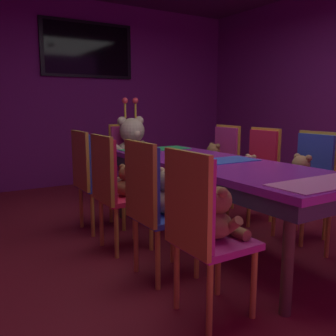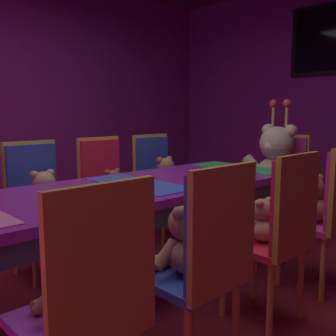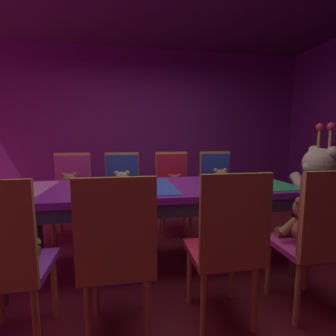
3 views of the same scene
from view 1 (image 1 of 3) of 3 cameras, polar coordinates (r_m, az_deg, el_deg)
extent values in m
plane|color=maroon|center=(3.45, 7.15, -11.25)|extent=(7.90, 7.90, 0.00)
cube|color=#721E72|center=(6.06, -12.25, 11.04)|extent=(5.20, 0.12, 2.80)
cube|color=purple|center=(3.27, 7.41, 0.56)|extent=(0.90, 2.52, 0.05)
cube|color=#33333F|center=(3.28, 7.38, -0.74)|extent=(0.88, 2.47, 0.10)
cylinder|color=#4C3826|center=(4.46, 1.93, -1.79)|extent=(0.07, 0.07, 0.69)
cylinder|color=#4C3826|center=(4.09, -7.04, -2.89)|extent=(0.07, 0.07, 0.69)
cylinder|color=#4C3826|center=(2.32, 17.83, -13.12)|extent=(0.07, 0.07, 0.69)
cube|color=pink|center=(2.54, 22.84, -2.09)|extent=(0.77, 0.32, 0.01)
cube|color=blue|center=(3.26, 7.42, 1.04)|extent=(0.77, 0.32, 0.01)
cube|color=green|center=(4.14, -1.97, 2.92)|extent=(0.77, 0.32, 0.01)
cube|color=#CC338C|center=(2.21, 7.21, -11.22)|extent=(0.40, 0.40, 0.04)
cube|color=#CC338C|center=(2.03, 3.38, -5.10)|extent=(0.05, 0.38, 0.50)
cube|color=gold|center=(2.01, 2.88, -5.19)|extent=(0.03, 0.41, 0.55)
cylinder|color=gold|center=(2.51, 7.66, -14.33)|extent=(0.04, 0.04, 0.42)
cylinder|color=gold|center=(2.30, 12.96, -16.87)|extent=(0.04, 0.04, 0.42)
cylinder|color=gold|center=(2.34, 1.33, -16.13)|extent=(0.04, 0.04, 0.42)
cylinder|color=gold|center=(2.10, 6.37, -19.26)|extent=(0.04, 0.04, 0.42)
ellipsoid|color=olive|center=(2.18, 7.26, -8.59)|extent=(0.20, 0.20, 0.16)
sphere|color=olive|center=(2.15, 7.71, -4.91)|extent=(0.16, 0.16, 0.16)
sphere|color=#AE7747|center=(2.18, 8.79, -5.01)|extent=(0.06, 0.06, 0.06)
sphere|color=olive|center=(2.17, 6.39, -3.13)|extent=(0.06, 0.06, 0.06)
sphere|color=olive|center=(2.08, 8.41, -3.73)|extent=(0.06, 0.06, 0.06)
cylinder|color=olive|center=(2.27, 6.50, -7.40)|extent=(0.05, 0.14, 0.13)
cylinder|color=olive|center=(2.13, 9.82, -8.66)|extent=(0.05, 0.14, 0.13)
cylinder|color=olive|center=(2.31, 8.92, -8.94)|extent=(0.07, 0.15, 0.07)
cylinder|color=olive|center=(2.24, 10.68, -9.62)|extent=(0.07, 0.15, 0.07)
cube|color=#2D47B2|center=(2.68, -0.35, -7.41)|extent=(0.40, 0.40, 0.04)
cube|color=#2D47B2|center=(2.53, -3.84, -2.16)|extent=(0.05, 0.38, 0.50)
cube|color=gold|center=(2.52, -4.28, -2.21)|extent=(0.03, 0.41, 0.55)
cylinder|color=gold|center=(2.96, 0.71, -10.42)|extent=(0.04, 0.04, 0.42)
cylinder|color=gold|center=(2.72, 4.41, -12.35)|extent=(0.04, 0.04, 0.42)
cylinder|color=gold|center=(2.81, -4.92, -11.55)|extent=(0.04, 0.04, 0.42)
cylinder|color=gold|center=(2.55, -1.57, -13.80)|extent=(0.04, 0.04, 0.42)
ellipsoid|color=tan|center=(2.65, -0.35, -5.14)|extent=(0.20, 0.20, 0.16)
sphere|color=tan|center=(2.63, -0.02, -1.98)|extent=(0.16, 0.16, 0.16)
sphere|color=tan|center=(2.66, 1.00, -2.11)|extent=(0.06, 0.06, 0.06)
sphere|color=tan|center=(2.66, -1.04, -0.50)|extent=(0.06, 0.06, 0.06)
sphere|color=tan|center=(2.55, 0.36, -0.91)|extent=(0.06, 0.06, 0.06)
cylinder|color=tan|center=(2.75, -0.71, -4.23)|extent=(0.06, 0.14, 0.13)
cylinder|color=tan|center=(2.58, 1.63, -5.15)|extent=(0.06, 0.14, 0.13)
cylinder|color=tan|center=(2.78, 1.42, -5.63)|extent=(0.07, 0.15, 0.07)
cylinder|color=tan|center=(2.69, 2.68, -6.13)|extent=(0.07, 0.15, 0.07)
cube|color=red|center=(3.20, -6.53, -4.64)|extent=(0.40, 0.40, 0.04)
cube|color=red|center=(3.08, -9.66, -0.16)|extent=(0.05, 0.38, 0.50)
cube|color=gold|center=(3.07, -10.03, -0.19)|extent=(0.03, 0.41, 0.55)
cylinder|color=gold|center=(3.47, -5.19, -7.44)|extent=(0.04, 0.04, 0.42)
cylinder|color=gold|center=(3.20, -2.59, -8.89)|extent=(0.04, 0.04, 0.42)
cylinder|color=gold|center=(3.35, -10.14, -8.20)|extent=(0.04, 0.04, 0.42)
cylinder|color=gold|center=(3.07, -7.89, -9.81)|extent=(0.04, 0.04, 0.42)
ellipsoid|color=brown|center=(3.18, -6.56, -3.00)|extent=(0.17, 0.17, 0.13)
sphere|color=brown|center=(3.16, -6.36, -0.83)|extent=(0.13, 0.13, 0.13)
sphere|color=#99663C|center=(3.18, -5.61, -0.93)|extent=(0.05, 0.05, 0.05)
sphere|color=brown|center=(3.19, -7.01, 0.18)|extent=(0.05, 0.05, 0.05)
sphere|color=brown|center=(3.10, -6.22, -0.08)|extent=(0.05, 0.05, 0.05)
cylinder|color=brown|center=(3.27, -6.65, -2.42)|extent=(0.05, 0.12, 0.11)
cylinder|color=brown|center=(3.12, -5.33, -2.98)|extent=(0.05, 0.12, 0.11)
cylinder|color=brown|center=(3.28, -5.15, -3.41)|extent=(0.06, 0.13, 0.06)
cylinder|color=brown|center=(3.20, -4.43, -3.72)|extent=(0.06, 0.13, 0.06)
cube|color=#2D47B2|center=(3.73, -10.14, -2.70)|extent=(0.40, 0.40, 0.04)
cube|color=#2D47B2|center=(3.62, -12.91, 1.19)|extent=(0.05, 0.38, 0.50)
cube|color=gold|center=(3.61, -13.23, 1.16)|extent=(0.03, 0.41, 0.55)
cylinder|color=gold|center=(3.98, -8.75, -5.27)|extent=(0.04, 0.04, 0.42)
cylinder|color=gold|center=(3.70, -6.79, -6.38)|extent=(0.04, 0.04, 0.42)
cylinder|color=gold|center=(3.87, -13.13, -5.83)|extent=(0.04, 0.04, 0.42)
cylinder|color=gold|center=(3.58, -11.47, -7.04)|extent=(0.04, 0.04, 0.42)
ellipsoid|color=#9E7247|center=(3.71, -10.19, -1.04)|extent=(0.20, 0.20, 0.16)
sphere|color=#9E7247|center=(3.69, -9.99, 1.24)|extent=(0.16, 0.16, 0.16)
sphere|color=tan|center=(3.71, -9.19, 1.12)|extent=(0.06, 0.06, 0.06)
sphere|color=#9E7247|center=(3.73, -10.63, 2.27)|extent=(0.06, 0.06, 0.06)
sphere|color=#9E7247|center=(3.62, -9.92, 2.06)|extent=(0.06, 0.06, 0.06)
cylinder|color=#9E7247|center=(3.81, -10.17, -0.49)|extent=(0.06, 0.14, 0.14)
cylinder|color=#9E7247|center=(3.62, -8.98, -0.97)|extent=(0.06, 0.14, 0.14)
cylinder|color=#9E7247|center=(3.81, -8.60, -1.53)|extent=(0.07, 0.15, 0.07)
cylinder|color=#9E7247|center=(3.72, -7.94, -1.81)|extent=(0.07, 0.15, 0.07)
cylinder|color=gold|center=(3.31, 23.22, -9.05)|extent=(0.04, 0.04, 0.42)
cube|color=#2D47B2|center=(3.63, 19.62, -3.45)|extent=(0.40, 0.40, 0.04)
cube|color=#2D47B2|center=(3.72, 21.59, 0.98)|extent=(0.05, 0.38, 0.50)
cube|color=gold|center=(3.74, 21.79, 1.01)|extent=(0.03, 0.41, 0.55)
cylinder|color=gold|center=(3.90, 19.08, -6.01)|extent=(0.04, 0.04, 0.42)
cylinder|color=gold|center=(3.72, 22.91, -7.01)|extent=(0.04, 0.04, 0.42)
cylinder|color=gold|center=(3.67, 15.88, -6.83)|extent=(0.04, 0.04, 0.42)
cylinder|color=gold|center=(3.47, 19.81, -7.98)|extent=(0.04, 0.04, 0.42)
ellipsoid|color=#9E7247|center=(3.61, 19.72, -1.75)|extent=(0.20, 0.20, 0.16)
sphere|color=#9E7247|center=(3.57, 19.67, 0.54)|extent=(0.16, 0.16, 0.16)
sphere|color=tan|center=(3.53, 19.10, 0.27)|extent=(0.06, 0.06, 0.06)
sphere|color=#9E7247|center=(3.54, 20.68, 1.41)|extent=(0.06, 0.06, 0.06)
sphere|color=#9E7247|center=(3.61, 19.15, 1.65)|extent=(0.06, 0.06, 0.06)
cylinder|color=#9E7247|center=(3.51, 20.60, -1.83)|extent=(0.06, 0.14, 0.13)
cylinder|color=#9E7247|center=(3.64, 18.07, -1.31)|extent=(0.06, 0.14, 0.13)
cylinder|color=#9E7247|center=(3.48, 18.99, -3.02)|extent=(0.07, 0.15, 0.07)
cylinder|color=#9E7247|center=(3.55, 17.65, -2.71)|extent=(0.07, 0.15, 0.07)
cube|color=red|center=(4.04, 12.42, -1.83)|extent=(0.40, 0.40, 0.04)
cube|color=red|center=(4.12, 14.36, 2.13)|extent=(0.05, 0.38, 0.50)
cube|color=gold|center=(4.14, 14.57, 2.15)|extent=(0.03, 0.41, 0.55)
cylinder|color=gold|center=(4.31, 12.37, -4.24)|extent=(0.04, 0.04, 0.42)
cylinder|color=gold|center=(4.09, 15.49, -5.10)|extent=(0.04, 0.04, 0.42)
cylinder|color=gold|center=(4.10, 9.13, -4.85)|extent=(0.04, 0.04, 0.42)
cylinder|color=gold|center=(3.87, 12.24, -5.81)|extent=(0.04, 0.04, 0.42)
ellipsoid|color=tan|center=(4.02, 12.47, -0.57)|extent=(0.16, 0.16, 0.13)
sphere|color=tan|center=(3.99, 12.38, 1.04)|extent=(0.13, 0.13, 0.13)
sphere|color=tan|center=(3.97, 11.93, 0.85)|extent=(0.05, 0.05, 0.05)
sphere|color=tan|center=(3.96, 13.03, 1.65)|extent=(0.05, 0.05, 0.05)
sphere|color=tan|center=(4.03, 12.08, 1.81)|extent=(0.05, 0.05, 0.05)
cylinder|color=tan|center=(3.94, 12.94, -0.60)|extent=(0.04, 0.11, 0.11)
cylinder|color=tan|center=(4.05, 11.36, -0.26)|extent=(0.04, 0.11, 0.11)
cylinder|color=tan|center=(3.93, 11.79, -1.42)|extent=(0.05, 0.12, 0.05)
cylinder|color=tan|center=(3.99, 10.96, -1.22)|extent=(0.05, 0.12, 0.05)
cube|color=#CC338C|center=(4.49, 7.06, -0.55)|extent=(0.40, 0.40, 0.04)
cube|color=#CC338C|center=(4.56, 8.90, 3.01)|extent=(0.05, 0.38, 0.50)
cube|color=gold|center=(4.57, 9.10, 3.02)|extent=(0.03, 0.41, 0.55)
cylinder|color=gold|center=(4.75, 7.30, -2.81)|extent=(0.04, 0.04, 0.42)
cylinder|color=gold|center=(4.51, 9.86, -3.53)|extent=(0.04, 0.04, 0.42)
cylinder|color=gold|center=(4.56, 4.17, -3.28)|extent=(0.04, 0.04, 0.42)
cylinder|color=gold|center=(4.31, 6.67, -4.07)|extent=(0.04, 0.04, 0.42)
ellipsoid|color=olive|center=(4.47, 7.09, 0.82)|extent=(0.20, 0.20, 0.16)
sphere|color=olive|center=(4.44, 6.95, 2.64)|extent=(0.16, 0.16, 0.16)
sphere|color=#AE7747|center=(4.41, 6.39, 2.45)|extent=(0.06, 0.06, 0.06)
sphere|color=olive|center=(4.40, 7.63, 3.35)|extent=(0.06, 0.06, 0.06)
sphere|color=olive|center=(4.49, 6.66, 3.50)|extent=(0.06, 0.06, 0.06)
cylinder|color=olive|center=(4.36, 7.49, 0.81)|extent=(0.06, 0.14, 0.13)
cylinder|color=olive|center=(4.52, 5.89, 1.14)|extent=(0.06, 0.14, 0.13)
cylinder|color=olive|center=(4.36, 6.17, -0.11)|extent=(0.07, 0.15, 0.07)
cylinder|color=olive|center=(4.44, 5.34, 0.09)|extent=(0.07, 0.15, 0.07)
cube|color=#CC338C|center=(4.72, -5.62, -0.02)|extent=(0.40, 0.40, 0.04)
cube|color=#CC338C|center=(4.84, -6.62, 3.44)|extent=(0.38, 0.05, 0.50)
cube|color=gold|center=(4.86, -6.73, 3.46)|extent=(0.41, 0.03, 0.55)
cylinder|color=gold|center=(4.97, -4.74, -2.21)|extent=(0.04, 0.04, 0.42)
cylinder|color=gold|center=(4.69, -2.96, -2.89)|extent=(0.04, 0.04, 0.42)
cylinder|color=gold|center=(4.84, -8.12, -2.60)|extent=(0.04, 0.04, 0.42)
cylinder|color=gold|center=(4.55, -6.50, -3.34)|extent=(0.04, 0.04, 0.42)
ellipsoid|color=beige|center=(4.69, -5.66, 2.29)|extent=(0.39, 0.39, 0.31)
sphere|color=beige|center=(4.63, -5.53, 5.70)|extent=(0.31, 0.31, 0.31)
sphere|color=#FDDCAD|center=(4.54, -4.93, 5.33)|extent=(0.12, 0.12, 0.12)
sphere|color=beige|center=(4.71, -4.45, 7.20)|extent=(0.12, 0.12, 0.12)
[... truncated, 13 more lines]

